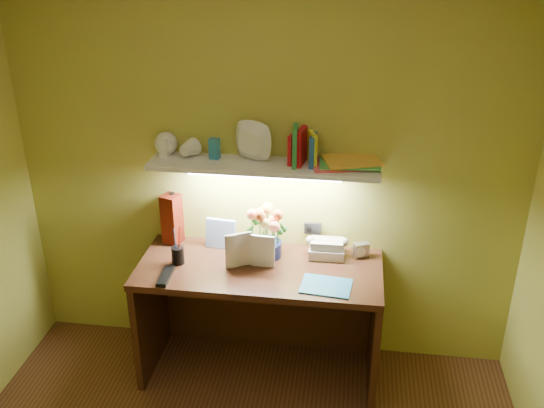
# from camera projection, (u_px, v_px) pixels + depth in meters

# --- Properties ---
(desk) EXTENTS (1.40, 0.60, 0.75)m
(desk) POSITION_uv_depth(u_px,v_px,m) (260.00, 320.00, 3.63)
(desk) COLOR #351A0E
(desk) RESTS_ON ground
(flower_bouquet) EXTENTS (0.24, 0.24, 0.32)m
(flower_bouquet) POSITION_uv_depth(u_px,v_px,m) (266.00, 232.00, 3.52)
(flower_bouquet) COLOR #0A1439
(flower_bouquet) RESTS_ON desk
(telephone) EXTENTS (0.21, 0.16, 0.12)m
(telephone) POSITION_uv_depth(u_px,v_px,m) (327.00, 246.00, 3.56)
(telephone) COLOR beige
(telephone) RESTS_ON desk
(desk_clock) EXTENTS (0.10, 0.08, 0.09)m
(desk_clock) POSITION_uv_depth(u_px,v_px,m) (361.00, 250.00, 3.55)
(desk_clock) COLOR #AAA9AE
(desk_clock) RESTS_ON desk
(whisky_bottle) EXTENTS (0.11, 0.11, 0.32)m
(whisky_bottle) POSITION_uv_depth(u_px,v_px,m) (173.00, 217.00, 3.69)
(whisky_bottle) COLOR #B68116
(whisky_bottle) RESTS_ON desk
(whisky_box) EXTENTS (0.13, 0.13, 0.31)m
(whisky_box) POSITION_uv_depth(u_px,v_px,m) (172.00, 219.00, 3.67)
(whisky_box) COLOR #591408
(whisky_box) RESTS_ON desk
(pen_cup) EXTENTS (0.08, 0.08, 0.18)m
(pen_cup) POSITION_uv_depth(u_px,v_px,m) (177.00, 250.00, 3.47)
(pen_cup) COLOR black
(pen_cup) RESTS_ON desk
(art_card) EXTENTS (0.18, 0.05, 0.18)m
(art_card) POSITION_uv_depth(u_px,v_px,m) (221.00, 234.00, 3.64)
(art_card) COLOR silver
(art_card) RESTS_ON desk
(tv_remote) EXTENTS (0.06, 0.20, 0.02)m
(tv_remote) POSITION_uv_depth(u_px,v_px,m) (166.00, 276.00, 3.35)
(tv_remote) COLOR black
(tv_remote) RESTS_ON desk
(blue_folder) EXTENTS (0.29, 0.22, 0.01)m
(blue_folder) POSITION_uv_depth(u_px,v_px,m) (326.00, 286.00, 3.28)
(blue_folder) COLOR teal
(blue_folder) RESTS_ON desk
(desk_book_a) EXTENTS (0.15, 0.09, 0.21)m
(desk_book_a) POSITION_uv_depth(u_px,v_px,m) (225.00, 252.00, 3.40)
(desk_book_a) COLOR silver
(desk_book_a) RESTS_ON desk
(desk_book_b) EXTENTS (0.15, 0.03, 0.20)m
(desk_book_b) POSITION_uv_depth(u_px,v_px,m) (250.00, 250.00, 3.44)
(desk_book_b) COLOR white
(desk_book_b) RESTS_ON desk
(wall_shelf) EXTENTS (1.32, 0.36, 0.25)m
(wall_shelf) POSITION_uv_depth(u_px,v_px,m) (264.00, 159.00, 3.38)
(wall_shelf) COLOR white
(wall_shelf) RESTS_ON ground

